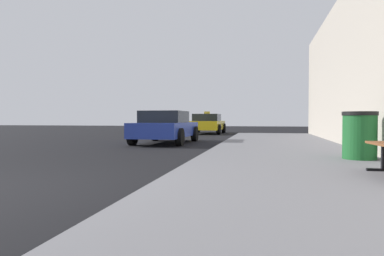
{
  "coord_description": "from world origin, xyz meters",
  "views": [
    {
      "loc": [
        3.43,
        -4.07,
        0.98
      ],
      "look_at": [
        1.61,
        4.66,
        0.73
      ],
      "focal_mm": 32.33,
      "sensor_mm": 36.0,
      "label": 1
    }
  ],
  "objects": [
    {
      "name": "car_blue",
      "position": [
        -0.37,
        9.06,
        0.65
      ],
      "size": [
        1.99,
        4.2,
        1.27
      ],
      "color": "#233899",
      "rests_on": "ground_plane"
    },
    {
      "name": "ground_plane",
      "position": [
        0.0,
        0.0,
        0.0
      ],
      "size": [
        80.0,
        80.0,
        0.0
      ],
      "primitive_type": "plane",
      "color": "black"
    },
    {
      "name": "sidewalk",
      "position": [
        4.0,
        0.0,
        0.07
      ],
      "size": [
        4.0,
        32.0,
        0.15
      ],
      "primitive_type": "cube",
      "color": "slate",
      "rests_on": "ground_plane"
    },
    {
      "name": "car_yellow",
      "position": [
        -0.16,
        18.04,
        0.65
      ],
      "size": [
        2.03,
        4.27,
        1.43
      ],
      "color": "yellow",
      "rests_on": "ground_plane"
    },
    {
      "name": "trash_bin",
      "position": [
        5.35,
        3.53,
        0.64
      ],
      "size": [
        0.69,
        0.69,
        0.97
      ],
      "color": "#195926",
      "rests_on": "sidewalk"
    }
  ]
}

